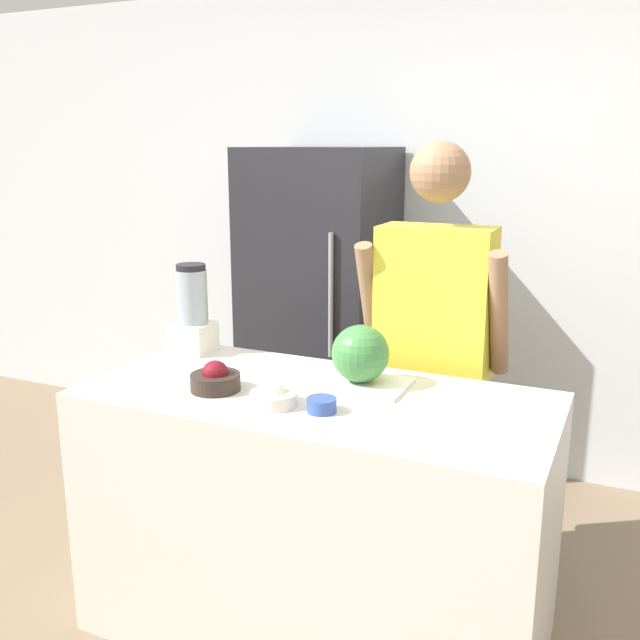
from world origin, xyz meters
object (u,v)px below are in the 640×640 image
blender (193,313)px  watermelon (360,354)px  bowl_cherries (215,379)px  bowl_small_blue (322,405)px  refrigerator (320,312)px  person (433,362)px  bowl_cream (274,397)px

blender → watermelon: bearing=-7.9°
watermelon → blender: bearing=172.1°
bowl_cherries → bowl_small_blue: 0.42m
refrigerator → person: bearing=-41.9°
watermelon → blender: blender is taller
refrigerator → bowl_cherries: size_ratio=10.08×
blender → bowl_cherries: bearing=-47.2°
refrigerator → blender: (-0.07, -1.08, 0.22)m
watermelon → bowl_cream: size_ratio=1.30×
person → bowl_cream: size_ratio=11.29×
person → bowl_cream: bearing=-113.9°
bowl_cherries → bowl_small_blue: (0.42, -0.03, -0.02)m
bowl_small_blue → blender: 0.87m
person → watermelon: size_ratio=8.70×
person → bowl_small_blue: person is taller
refrigerator → blender: refrigerator is taller
bowl_small_blue → blender: bearing=152.2°
refrigerator → bowl_cream: 1.58m
refrigerator → bowl_small_blue: bearing=-65.2°
bowl_small_blue → person: bearing=77.6°
watermelon → bowl_small_blue: size_ratio=2.13×
person → bowl_cream: (-0.32, -0.73, 0.05)m
bowl_cherries → bowl_cream: bowl_cherries is taller
bowl_cream → blender: size_ratio=0.43×
refrigerator → watermelon: size_ratio=8.56×
bowl_cream → bowl_small_blue: size_ratio=1.64×
person → watermelon: 0.47m
refrigerator → bowl_cherries: 1.47m
refrigerator → blender: bearing=-93.9°
bowl_small_blue → blender: (-0.76, 0.40, 0.14)m
watermelon → bowl_cherries: watermelon is taller
watermelon → bowl_small_blue: bearing=-93.2°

